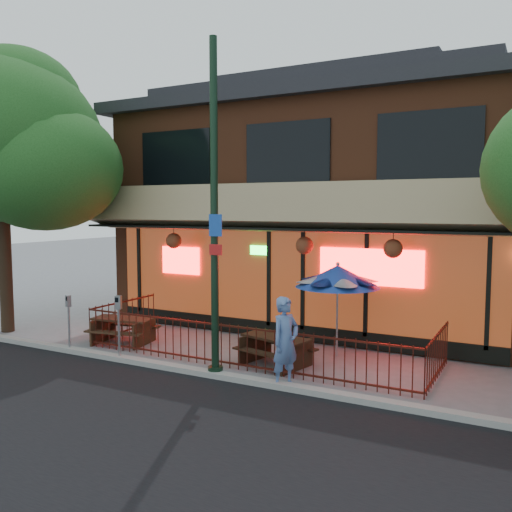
{
  "coord_description": "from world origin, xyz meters",
  "views": [
    {
      "loc": [
        6.02,
        -9.9,
        3.57
      ],
      "look_at": [
        -0.3,
        2.0,
        2.35
      ],
      "focal_mm": 38.0,
      "sensor_mm": 36.0,
      "label": 1
    }
  ],
  "objects_px": {
    "picnic_table_left": "(123,327)",
    "street_tree_left": "(3,132)",
    "picnic_table_right": "(275,346)",
    "parking_meter_far": "(69,314)",
    "street_light": "(214,227)",
    "parking_meter_near": "(119,317)",
    "pedestrian": "(285,342)",
    "patio_umbrella": "(338,276)"
  },
  "relations": [
    {
      "from": "street_light",
      "to": "patio_umbrella",
      "type": "xyz_separation_m",
      "value": [
        1.79,
        2.58,
        -1.2
      ]
    },
    {
      "from": "street_light",
      "to": "picnic_table_right",
      "type": "xyz_separation_m",
      "value": [
        0.8,
        1.27,
        -2.71
      ]
    },
    {
      "from": "pedestrian",
      "to": "parking_meter_near",
      "type": "height_order",
      "value": "pedestrian"
    },
    {
      "from": "street_light",
      "to": "street_tree_left",
      "type": "relative_size",
      "value": 0.87
    },
    {
      "from": "patio_umbrella",
      "to": "parking_meter_near",
      "type": "xyz_separation_m",
      "value": [
        -4.38,
        -2.66,
        -0.91
      ]
    },
    {
      "from": "street_light",
      "to": "parking_meter_far",
      "type": "height_order",
      "value": "street_light"
    },
    {
      "from": "street_tree_left",
      "to": "pedestrian",
      "type": "bearing_deg",
      "value": -4.64
    },
    {
      "from": "street_tree_left",
      "to": "picnic_table_right",
      "type": "relative_size",
      "value": 4.5
    },
    {
      "from": "picnic_table_right",
      "to": "parking_meter_far",
      "type": "height_order",
      "value": "parking_meter_far"
    },
    {
      "from": "street_light",
      "to": "pedestrian",
      "type": "height_order",
      "value": "street_light"
    },
    {
      "from": "street_tree_left",
      "to": "parking_meter_far",
      "type": "height_order",
      "value": "street_tree_left"
    },
    {
      "from": "street_light",
      "to": "parking_meter_far",
      "type": "bearing_deg",
      "value": -178.94
    },
    {
      "from": "street_tree_left",
      "to": "patio_umbrella",
      "type": "height_order",
      "value": "street_tree_left"
    },
    {
      "from": "street_tree_left",
      "to": "picnic_table_right",
      "type": "distance_m",
      "value": 9.79
    },
    {
      "from": "street_light",
      "to": "street_tree_left",
      "type": "xyz_separation_m",
      "value": [
        -7.46,
        0.79,
        2.52
      ]
    },
    {
      "from": "parking_meter_near",
      "to": "parking_meter_far",
      "type": "xyz_separation_m",
      "value": [
        -1.61,
        0.0,
        -0.08
      ]
    },
    {
      "from": "parking_meter_near",
      "to": "pedestrian",
      "type": "bearing_deg",
      "value": 1.78
    },
    {
      "from": "picnic_table_left",
      "to": "parking_meter_near",
      "type": "relative_size",
      "value": 1.17
    },
    {
      "from": "patio_umbrella",
      "to": "parking_meter_near",
      "type": "bearing_deg",
      "value": -148.69
    },
    {
      "from": "patio_umbrella",
      "to": "parking_meter_far",
      "type": "relative_size",
      "value": 1.61
    },
    {
      "from": "pedestrian",
      "to": "parking_meter_far",
      "type": "xyz_separation_m",
      "value": [
        -5.81,
        -0.13,
        0.05
      ]
    },
    {
      "from": "street_light",
      "to": "pedestrian",
      "type": "relative_size",
      "value": 3.86
    },
    {
      "from": "street_light",
      "to": "parking_meter_near",
      "type": "height_order",
      "value": "street_light"
    },
    {
      "from": "street_tree_left",
      "to": "patio_umbrella",
      "type": "distance_m",
      "value": 10.13
    },
    {
      "from": "picnic_table_left",
      "to": "patio_umbrella",
      "type": "xyz_separation_m",
      "value": [
        5.39,
        1.38,
        1.5
      ]
    },
    {
      "from": "patio_umbrella",
      "to": "pedestrian",
      "type": "relative_size",
      "value": 1.26
    },
    {
      "from": "picnic_table_right",
      "to": "pedestrian",
      "type": "bearing_deg",
      "value": -56.41
    },
    {
      "from": "picnic_table_left",
      "to": "picnic_table_right",
      "type": "height_order",
      "value": "picnic_table_left"
    },
    {
      "from": "picnic_table_left",
      "to": "street_tree_left",
      "type": "bearing_deg",
      "value": -173.91
    },
    {
      "from": "street_tree_left",
      "to": "patio_umbrella",
      "type": "bearing_deg",
      "value": 10.99
    },
    {
      "from": "picnic_table_left",
      "to": "parking_meter_far",
      "type": "height_order",
      "value": "parking_meter_far"
    },
    {
      "from": "pedestrian",
      "to": "parking_meter_far",
      "type": "relative_size",
      "value": 1.28
    },
    {
      "from": "picnic_table_right",
      "to": "parking_meter_far",
      "type": "xyz_separation_m",
      "value": [
        -5.0,
        -1.35,
        0.52
      ]
    },
    {
      "from": "picnic_table_right",
      "to": "patio_umbrella",
      "type": "bearing_deg",
      "value": 52.94
    },
    {
      "from": "parking_meter_near",
      "to": "patio_umbrella",
      "type": "bearing_deg",
      "value": 31.31
    },
    {
      "from": "picnic_table_right",
      "to": "parking_meter_far",
      "type": "distance_m",
      "value": 5.21
    },
    {
      "from": "street_tree_left",
      "to": "picnic_table_right",
      "type": "bearing_deg",
      "value": 3.36
    },
    {
      "from": "street_light",
      "to": "pedestrian",
      "type": "distance_m",
      "value": 2.76
    },
    {
      "from": "picnic_table_left",
      "to": "picnic_table_right",
      "type": "distance_m",
      "value": 4.4
    },
    {
      "from": "street_light",
      "to": "street_tree_left",
      "type": "bearing_deg",
      "value": 173.96
    },
    {
      "from": "picnic_table_left",
      "to": "pedestrian",
      "type": "relative_size",
      "value": 0.99
    },
    {
      "from": "street_tree_left",
      "to": "parking_meter_far",
      "type": "xyz_separation_m",
      "value": [
        3.26,
        -0.87,
        -4.71
      ]
    }
  ]
}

